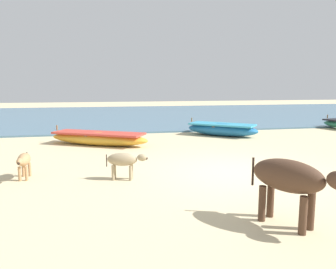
{
  "coord_description": "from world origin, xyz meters",
  "views": [
    {
      "loc": [
        -3.52,
        -7.7,
        2.2
      ],
      "look_at": [
        -1.17,
        2.96,
        0.6
      ],
      "focal_mm": 35.11,
      "sensor_mm": 36.0,
      "label": 1
    }
  ],
  "objects_px": {
    "calf_near_dun": "(124,160)",
    "calf_far_tan": "(24,161)",
    "cow_adult_dark": "(291,179)",
    "fishing_boat_0": "(222,129)",
    "fishing_boat_3": "(99,138)"
  },
  "relations": [
    {
      "from": "cow_adult_dark",
      "to": "calf_far_tan",
      "type": "height_order",
      "value": "cow_adult_dark"
    },
    {
      "from": "fishing_boat_0",
      "to": "fishing_boat_3",
      "type": "distance_m",
      "value": 5.59
    },
    {
      "from": "fishing_boat_0",
      "to": "cow_adult_dark",
      "type": "height_order",
      "value": "cow_adult_dark"
    },
    {
      "from": "fishing_boat_0",
      "to": "calf_far_tan",
      "type": "relative_size",
      "value": 3.34
    },
    {
      "from": "calf_near_dun",
      "to": "calf_far_tan",
      "type": "xyz_separation_m",
      "value": [
        -2.33,
        0.56,
        -0.02
      ]
    },
    {
      "from": "fishing_boat_3",
      "to": "calf_far_tan",
      "type": "relative_size",
      "value": 4.13
    },
    {
      "from": "fishing_boat_0",
      "to": "cow_adult_dark",
      "type": "xyz_separation_m",
      "value": [
        -2.59,
        -9.34,
        0.47
      ]
    },
    {
      "from": "cow_adult_dark",
      "to": "calf_far_tan",
      "type": "relative_size",
      "value": 1.61
    },
    {
      "from": "fishing_boat_0",
      "to": "fishing_boat_3",
      "type": "relative_size",
      "value": 0.81
    },
    {
      "from": "calf_near_dun",
      "to": "calf_far_tan",
      "type": "height_order",
      "value": "calf_near_dun"
    },
    {
      "from": "calf_near_dun",
      "to": "cow_adult_dark",
      "type": "bearing_deg",
      "value": -37.87
    },
    {
      "from": "fishing_boat_3",
      "to": "cow_adult_dark",
      "type": "xyz_separation_m",
      "value": [
        2.87,
        -8.13,
        0.51
      ]
    },
    {
      "from": "fishing_boat_0",
      "to": "fishing_boat_3",
      "type": "height_order",
      "value": "fishing_boat_0"
    },
    {
      "from": "fishing_boat_3",
      "to": "cow_adult_dark",
      "type": "relative_size",
      "value": 2.56
    },
    {
      "from": "fishing_boat_3",
      "to": "calf_far_tan",
      "type": "height_order",
      "value": "fishing_boat_3"
    }
  ]
}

